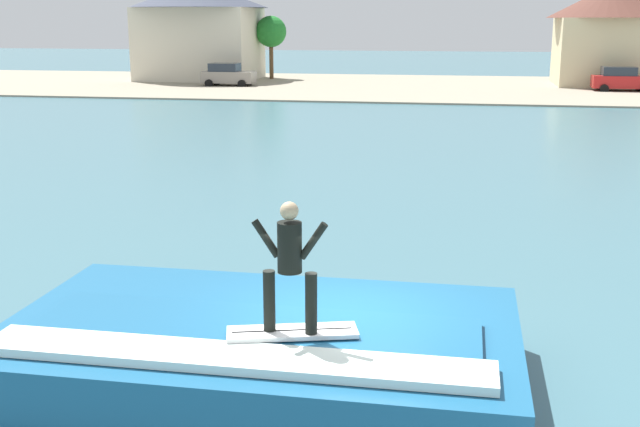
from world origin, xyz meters
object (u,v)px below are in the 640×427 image
object	(u,v)px
car_near_shore	(228,75)
tree_tall_bare	(271,32)
house_with_chimney	(199,25)
surfboard	(292,332)
wave_crest	(261,353)
surfer	(290,260)
car_far_shore	(622,79)
house_gabled_white	(608,31)

from	to	relation	value
car_near_shore	tree_tall_bare	world-z (taller)	tree_tall_bare
car_near_shore	house_with_chimney	bearing A→B (deg)	125.16
tree_tall_bare	surfboard	bearing A→B (deg)	-75.86
car_near_shore	house_with_chimney	size ratio (longest dim) A/B	0.34
wave_crest	tree_tall_bare	distance (m)	61.14
surfer	car_far_shore	xyz separation A→B (m)	(13.22, 52.58, -1.21)
surfer	house_with_chimney	size ratio (longest dim) A/B	0.15
surfer	tree_tall_bare	xyz separation A→B (m)	(-15.08, 59.97, 2.00)
house_gabled_white	tree_tall_bare	size ratio (longest dim) A/B	1.74
house_with_chimney	tree_tall_bare	size ratio (longest dim) A/B	2.16
wave_crest	house_with_chimney	world-z (taller)	house_with_chimney
surfboard	surfer	xyz separation A→B (m)	(-0.01, -0.06, 1.02)
surfboard	house_with_chimney	xyz separation A→B (m)	(-21.03, 58.15, 3.65)
surfboard	car_near_shore	world-z (taller)	car_near_shore
tree_tall_bare	house_with_chimney	bearing A→B (deg)	-163.50
car_near_shore	house_with_chimney	world-z (taller)	house_with_chimney
house_with_chimney	surfer	bearing A→B (deg)	-70.14
surfer	car_near_shore	xyz separation A→B (m)	(-16.72, 52.10, -1.21)
wave_crest	car_near_shore	world-z (taller)	car_near_shore
surfer	car_far_shore	bearing A→B (deg)	75.89
surfer	wave_crest	bearing A→B (deg)	131.12
house_with_chimney	house_gabled_white	bearing A→B (deg)	0.07
car_far_shore	tree_tall_bare	size ratio (longest dim) A/B	0.78
wave_crest	surfboard	distance (m)	1.07
house_gabled_white	car_far_shore	bearing A→B (deg)	-86.23
surfer	car_near_shore	size ratio (longest dim) A/B	0.43
surfer	surfboard	bearing A→B (deg)	79.11
car_far_shore	wave_crest	bearing A→B (deg)	-104.90
surfer	house_with_chimney	distance (m)	61.94
car_near_shore	house_gabled_white	distance (m)	30.39
house_gabled_white	surfboard	bearing A→B (deg)	-102.44
wave_crest	car_near_shore	xyz separation A→B (m)	(-16.13, 51.42, 0.42)
wave_crest	car_far_shore	xyz separation A→B (m)	(13.81, 51.90, 0.42)
surfboard	surfer	bearing A→B (deg)	-100.89
tree_tall_bare	car_near_shore	bearing A→B (deg)	-101.81
car_near_shore	surfer	bearing A→B (deg)	-72.21
surfer	tree_tall_bare	world-z (taller)	tree_tall_bare
surfboard	tree_tall_bare	world-z (taller)	tree_tall_bare
surfboard	tree_tall_bare	size ratio (longest dim) A/B	0.32
surfboard	surfer	world-z (taller)	surfer
surfer	tree_tall_bare	bearing A→B (deg)	104.11
car_near_shore	car_far_shore	distance (m)	29.94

